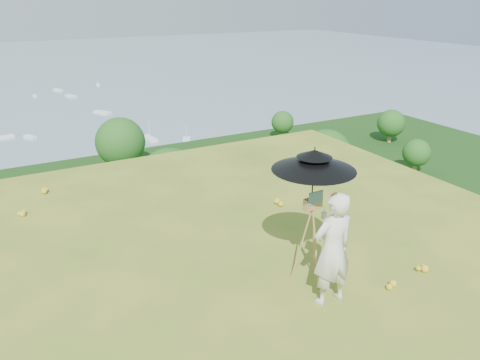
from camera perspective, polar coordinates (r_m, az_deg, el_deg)
ground at (r=7.62m, az=-2.26°, el=-13.31°), size 14.00×14.00×0.00m
forest_slope at (r=52.64m, az=-20.04°, el=-19.25°), size 140.00×56.00×22.00m
shoreline_tier at (r=90.20m, az=-23.82°, el=-6.93°), size 170.00×28.00×8.00m
slope_trees at (r=45.08m, az=-22.31°, el=-5.53°), size 110.00×50.00×6.00m
harbor_town at (r=87.49m, az=-24.46°, el=-3.17°), size 110.00×22.00×5.00m
wildflowers at (r=7.77m, az=-3.10°, el=-12.01°), size 10.00×10.50×0.12m
painter at (r=7.03m, az=11.22°, el=-8.28°), size 0.67×0.45×1.81m
field_easel at (r=7.53m, az=8.62°, el=-6.87°), size 0.62×0.62×1.60m
sun_umbrella at (r=7.13m, az=8.90°, el=0.32°), size 1.36×1.36×0.97m
painter_cap at (r=6.65m, az=11.75°, el=-1.89°), size 0.19×0.23×0.10m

